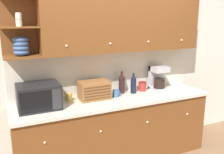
{
  "coord_description": "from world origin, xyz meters",
  "views": [
    {
      "loc": [
        -1.37,
        -3.23,
        2.0
      ],
      "look_at": [
        0.0,
        -0.22,
        1.19
      ],
      "focal_mm": 40.0,
      "sensor_mm": 36.0,
      "label": 1
    }
  ],
  "objects_px": {
    "bread_box": "(94,90)",
    "second_wine_bottle": "(133,84)",
    "mug_blue_second": "(116,93)",
    "microwave": "(39,96)",
    "coffee_maker": "(158,78)",
    "storage_canister": "(142,86)",
    "mug": "(69,97)",
    "wine_bottle": "(122,83)"
  },
  "relations": [
    {
      "from": "microwave",
      "to": "wine_bottle",
      "type": "distance_m",
      "value": 1.2
    },
    {
      "from": "mug_blue_second",
      "to": "second_wine_bottle",
      "type": "bearing_deg",
      "value": 9.55
    },
    {
      "from": "mug_blue_second",
      "to": "second_wine_bottle",
      "type": "distance_m",
      "value": 0.31
    },
    {
      "from": "bread_box",
      "to": "mug",
      "type": "bearing_deg",
      "value": 169.99
    },
    {
      "from": "mug_blue_second",
      "to": "second_wine_bottle",
      "type": "xyz_separation_m",
      "value": [
        0.3,
        0.05,
        0.09
      ]
    },
    {
      "from": "storage_canister",
      "to": "coffee_maker",
      "type": "distance_m",
      "value": 0.28
    },
    {
      "from": "wine_bottle",
      "to": "bread_box",
      "type": "bearing_deg",
      "value": -169.76
    },
    {
      "from": "microwave",
      "to": "mug_blue_second",
      "type": "distance_m",
      "value": 1.05
    },
    {
      "from": "mug_blue_second",
      "to": "second_wine_bottle",
      "type": "relative_size",
      "value": 0.33
    },
    {
      "from": "bread_box",
      "to": "wine_bottle",
      "type": "bearing_deg",
      "value": 10.24
    },
    {
      "from": "storage_canister",
      "to": "mug",
      "type": "bearing_deg",
      "value": 179.92
    },
    {
      "from": "second_wine_bottle",
      "to": "mug_blue_second",
      "type": "bearing_deg",
      "value": -170.45
    },
    {
      "from": "mug_blue_second",
      "to": "storage_canister",
      "type": "xyz_separation_m",
      "value": [
        0.48,
        0.09,
        0.02
      ]
    },
    {
      "from": "coffee_maker",
      "to": "mug",
      "type": "bearing_deg",
      "value": 179.1
    },
    {
      "from": "mug",
      "to": "bread_box",
      "type": "height_order",
      "value": "bread_box"
    },
    {
      "from": "mug",
      "to": "wine_bottle",
      "type": "xyz_separation_m",
      "value": [
        0.78,
        0.02,
        0.09
      ]
    },
    {
      "from": "bread_box",
      "to": "wine_bottle",
      "type": "distance_m",
      "value": 0.46
    },
    {
      "from": "wine_bottle",
      "to": "coffee_maker",
      "type": "height_order",
      "value": "coffee_maker"
    },
    {
      "from": "microwave",
      "to": "coffee_maker",
      "type": "xyz_separation_m",
      "value": [
        1.78,
        0.1,
        0.03
      ]
    },
    {
      "from": "mug",
      "to": "second_wine_bottle",
      "type": "xyz_separation_m",
      "value": [
        0.94,
        -0.05,
        0.08
      ]
    },
    {
      "from": "mug",
      "to": "bread_box",
      "type": "distance_m",
      "value": 0.34
    },
    {
      "from": "mug_blue_second",
      "to": "storage_canister",
      "type": "height_order",
      "value": "storage_canister"
    },
    {
      "from": "bread_box",
      "to": "second_wine_bottle",
      "type": "height_order",
      "value": "second_wine_bottle"
    },
    {
      "from": "bread_box",
      "to": "mug_blue_second",
      "type": "distance_m",
      "value": 0.32
    },
    {
      "from": "microwave",
      "to": "storage_canister",
      "type": "xyz_separation_m",
      "value": [
        1.52,
        0.12,
        -0.08
      ]
    },
    {
      "from": "bread_box",
      "to": "coffee_maker",
      "type": "height_order",
      "value": "coffee_maker"
    },
    {
      "from": "microwave",
      "to": "mug",
      "type": "bearing_deg",
      "value": 16.11
    },
    {
      "from": "wine_bottle",
      "to": "second_wine_bottle",
      "type": "height_order",
      "value": "wine_bottle"
    },
    {
      "from": "storage_canister",
      "to": "microwave",
      "type": "bearing_deg",
      "value": -175.67
    },
    {
      "from": "mug",
      "to": "wine_bottle",
      "type": "relative_size",
      "value": 0.32
    },
    {
      "from": "microwave",
      "to": "bread_box",
      "type": "bearing_deg",
      "value": 4.59
    },
    {
      "from": "microwave",
      "to": "coffee_maker",
      "type": "height_order",
      "value": "coffee_maker"
    },
    {
      "from": "storage_canister",
      "to": "coffee_maker",
      "type": "relative_size",
      "value": 0.38
    },
    {
      "from": "mug_blue_second",
      "to": "coffee_maker",
      "type": "relative_size",
      "value": 0.28
    },
    {
      "from": "storage_canister",
      "to": "second_wine_bottle",
      "type": "bearing_deg",
      "value": -166.07
    },
    {
      "from": "microwave",
      "to": "storage_canister",
      "type": "height_order",
      "value": "microwave"
    },
    {
      "from": "microwave",
      "to": "mug",
      "type": "distance_m",
      "value": 0.43
    },
    {
      "from": "microwave",
      "to": "wine_bottle",
      "type": "relative_size",
      "value": 1.54
    },
    {
      "from": "microwave",
      "to": "mug_blue_second",
      "type": "xyz_separation_m",
      "value": [
        1.04,
        0.02,
        -0.1
      ]
    },
    {
      "from": "bread_box",
      "to": "second_wine_bottle",
      "type": "distance_m",
      "value": 0.61
    },
    {
      "from": "microwave",
      "to": "coffee_maker",
      "type": "relative_size",
      "value": 1.39
    },
    {
      "from": "wine_bottle",
      "to": "coffee_maker",
      "type": "distance_m",
      "value": 0.6
    }
  ]
}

